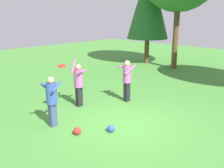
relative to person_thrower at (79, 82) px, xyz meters
name	(u,v)px	position (x,y,z in m)	size (l,w,h in m)	color
ground_plane	(124,124)	(2.38, -0.03, -0.99)	(40.00, 40.00, 0.00)	#478C38
person_thrower	(79,82)	(0.00, 0.00, 0.00)	(0.63, 0.63, 1.84)	black
person_catcher	(52,98)	(0.85, -1.75, -0.03)	(0.68, 0.70, 1.63)	#38476B
person_bystander	(127,77)	(0.94, 1.74, 0.02)	(0.57, 0.64, 1.70)	black
frisbee	(62,66)	(0.46, -1.04, 0.83)	(0.38, 0.38, 0.07)	red
ball_red	(77,131)	(1.89, -1.59, -0.87)	(0.23, 0.23, 0.23)	red
ball_blue	(111,128)	(2.49, -0.76, -0.88)	(0.23, 0.23, 0.23)	blue
tree_far_left	(148,1)	(-3.55, 9.02, 3.29)	(2.87, 2.87, 6.85)	brown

